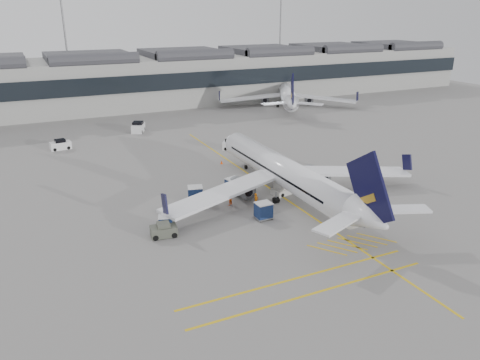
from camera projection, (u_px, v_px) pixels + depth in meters
name	position (u px, v px, depth m)	size (l,w,h in m)	color
ground	(229.00, 234.00, 47.35)	(220.00, 220.00, 0.00)	gray
terminal	(100.00, 81.00, 106.34)	(200.00, 20.45, 12.40)	#9E9E99
light_masts	(80.00, 40.00, 114.76)	(113.00, 0.60, 25.45)	slate
apron_markings	(268.00, 187.00, 59.85)	(0.25, 60.00, 0.01)	gold
airliner_main	(286.00, 173.00, 56.39)	(33.18, 36.23, 9.64)	white
airliner_far	(287.00, 94.00, 109.75)	(29.41, 32.44, 9.42)	white
belt_loader	(287.00, 188.00, 57.95)	(5.24, 2.48, 2.08)	silver
baggage_cart_a	(263.00, 210.00, 50.50)	(1.83, 1.52, 1.89)	gray
baggage_cart_b	(233.00, 185.00, 57.67)	(2.16, 1.93, 1.93)	gray
baggage_cart_c	(195.00, 194.00, 55.01)	(2.19, 1.97, 1.93)	gray
baggage_cart_d	(166.00, 223.00, 47.93)	(1.81, 1.64, 1.59)	gray
ramp_agent_a	(256.00, 200.00, 53.66)	(0.61, 0.40, 1.68)	orange
ramp_agent_b	(229.00, 199.00, 54.19)	(0.76, 0.59, 1.56)	#F04F0C
pushback_tug	(164.00, 230.00, 46.73)	(2.76, 1.89, 1.45)	#4E5145
safety_cone_nose	(222.00, 162.00, 68.89)	(0.39, 0.39, 0.55)	#F24C0A
safety_cone_engine	(325.00, 185.00, 59.90)	(0.33, 0.33, 0.45)	#F24C0A
service_van_left	(60.00, 145.00, 75.98)	(3.35, 1.92, 1.64)	silver
service_van_mid	(138.00, 127.00, 86.88)	(3.31, 4.20, 1.93)	silver
service_van_right	(233.00, 145.00, 75.81)	(3.65, 3.22, 1.69)	silver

